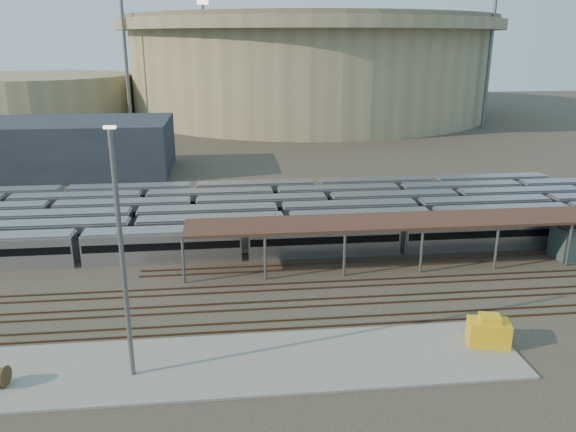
# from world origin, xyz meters

# --- Properties ---
(ground) EXTENTS (420.00, 420.00, 0.00)m
(ground) POSITION_xyz_m (0.00, 0.00, 0.00)
(ground) COLOR #383026
(ground) RESTS_ON ground
(apron) EXTENTS (50.00, 9.00, 0.20)m
(apron) POSITION_xyz_m (-5.00, -15.00, 0.10)
(apron) COLOR gray
(apron) RESTS_ON ground
(subway_trains) EXTENTS (124.38, 23.90, 3.60)m
(subway_trains) POSITION_xyz_m (-1.05, 18.50, 1.80)
(subway_trains) COLOR #ACACB1
(subway_trains) RESTS_ON ground
(inspection_shed) EXTENTS (60.30, 6.00, 5.30)m
(inspection_shed) POSITION_xyz_m (22.00, 4.00, 4.98)
(inspection_shed) COLOR #5D5E63
(inspection_shed) RESTS_ON ground
(empty_tracks) EXTENTS (170.00, 9.62, 0.18)m
(empty_tracks) POSITION_xyz_m (0.00, -5.00, 0.09)
(empty_tracks) COLOR #4C3323
(empty_tracks) RESTS_ON ground
(stadium) EXTENTS (124.00, 124.00, 32.50)m
(stadium) POSITION_xyz_m (25.00, 140.00, 16.47)
(stadium) COLOR gray
(stadium) RESTS_ON ground
(secondary_arena) EXTENTS (56.00, 56.00, 14.00)m
(secondary_arena) POSITION_xyz_m (-60.00, 130.00, 7.00)
(secondary_arena) COLOR gray
(secondary_arena) RESTS_ON ground
(service_building) EXTENTS (42.00, 20.00, 10.00)m
(service_building) POSITION_xyz_m (-35.00, 55.00, 5.00)
(service_building) COLOR #1E232D
(service_building) RESTS_ON ground
(floodlight_0) EXTENTS (4.00, 1.00, 38.40)m
(floodlight_0) POSITION_xyz_m (-30.00, 110.00, 20.65)
(floodlight_0) COLOR #5D5E63
(floodlight_0) RESTS_ON ground
(floodlight_2) EXTENTS (4.00, 1.00, 38.40)m
(floodlight_2) POSITION_xyz_m (70.00, 100.00, 20.65)
(floodlight_2) COLOR #5D5E63
(floodlight_2) RESTS_ON ground
(floodlight_3) EXTENTS (4.00, 1.00, 38.40)m
(floodlight_3) POSITION_xyz_m (-10.00, 160.00, 20.65)
(floodlight_3) COLOR #5D5E63
(floodlight_3) RESTS_ON ground
(cable_reel_east) EXTENTS (1.12, 1.71, 1.59)m
(cable_reel_east) POSITION_xyz_m (-20.25, -16.24, 1.00)
(cable_reel_east) COLOR brown
(cable_reel_east) RESTS_ON apron
(yard_light_pole) EXTENTS (0.82, 0.36, 18.99)m
(yard_light_pole) POSITION_xyz_m (-10.77, -15.69, 9.78)
(yard_light_pole) COLOR #5D5E63
(yard_light_pole) RESTS_ON apron
(yellow_equipment) EXTENTS (3.74, 2.83, 2.08)m
(yellow_equipment) POSITION_xyz_m (18.18, -14.35, 1.24)
(yellow_equipment) COLOR gold
(yellow_equipment) RESTS_ON apron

